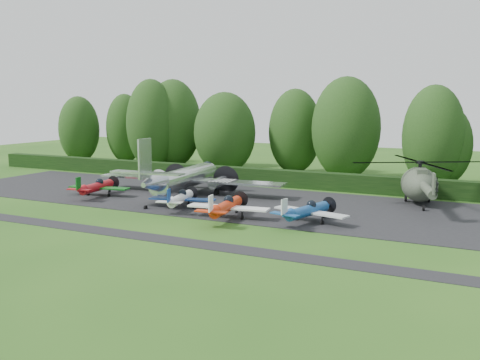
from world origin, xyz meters
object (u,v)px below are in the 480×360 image
at_px(transport_plane, 184,178).
at_px(helicopter, 419,181).
at_px(light_plane_white, 181,198).
at_px(light_plane_blue, 308,211).
at_px(light_plane_orange, 226,206).
at_px(light_plane_red, 97,187).

xyz_separation_m(transport_plane, helicopter, (23.63, 6.17, 0.39)).
height_order(light_plane_white, light_plane_blue, light_plane_blue).
xyz_separation_m(transport_plane, light_plane_orange, (9.62, -8.42, -0.78)).
height_order(light_plane_red, helicopter, helicopter).
height_order(transport_plane, helicopter, transport_plane).
relative_size(transport_plane, light_plane_red, 3.02).
xyz_separation_m(light_plane_red, light_plane_orange, (17.63, -3.68, 0.07)).
bearing_deg(light_plane_blue, light_plane_white, 163.50).
distance_m(transport_plane, light_plane_orange, 12.80).
relative_size(light_plane_red, light_plane_white, 1.06).
bearing_deg(light_plane_white, light_plane_red, -174.34).
bearing_deg(light_plane_red, light_plane_white, 1.69).
distance_m(light_plane_orange, helicopter, 20.26).
height_order(transport_plane, light_plane_red, transport_plane).
height_order(light_plane_blue, helicopter, helicopter).
bearing_deg(light_plane_blue, helicopter, 46.08).
relative_size(light_plane_red, helicopter, 0.46).
relative_size(transport_plane, light_plane_white, 3.21).
xyz_separation_m(light_plane_white, light_plane_orange, (6.05, -2.16, 0.13)).
relative_size(light_plane_white, light_plane_blue, 0.95).
distance_m(transport_plane, light_plane_red, 9.35).
relative_size(light_plane_blue, helicopter, 0.45).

